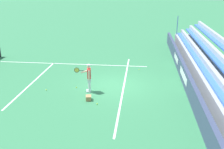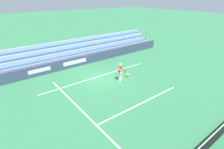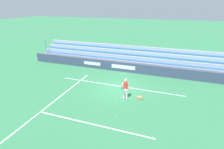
# 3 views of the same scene
# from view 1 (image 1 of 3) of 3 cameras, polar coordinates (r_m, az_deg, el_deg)

# --- Properties ---
(ground_plane) EXTENTS (160.00, 160.00, 0.00)m
(ground_plane) POSITION_cam_1_polar(r_m,az_deg,el_deg) (16.72, 0.89, -2.38)
(ground_plane) COLOR #337A4C
(court_baseline_white) EXTENTS (12.00, 0.10, 0.01)m
(court_baseline_white) POSITION_cam_1_polar(r_m,az_deg,el_deg) (16.68, 2.60, -2.44)
(court_baseline_white) COLOR white
(court_baseline_white) RESTS_ON ground
(court_sideline_white) EXTENTS (0.10, 12.00, 0.01)m
(court_sideline_white) POSITION_cam_1_polar(r_m,az_deg,el_deg) (21.23, -8.81, 2.28)
(court_sideline_white) COLOR white
(court_sideline_white) RESTS_ON ground
(court_service_line_white) EXTENTS (8.22, 0.10, 0.01)m
(court_service_line_white) POSITION_cam_1_polar(r_m,az_deg,el_deg) (18.06, -16.76, -1.53)
(court_service_line_white) COLOR white
(court_service_line_white) RESTS_ON ground
(back_wall_sponsor_board) EXTENTS (25.63, 0.25, 1.10)m
(back_wall_sponsor_board) POSITION_cam_1_polar(r_m,az_deg,el_deg) (16.71, 15.98, -1.17)
(back_wall_sponsor_board) COLOR #384260
(back_wall_sponsor_board) RESTS_ON ground
(bleacher_stand) EXTENTS (24.35, 2.40, 2.95)m
(bleacher_stand) POSITION_cam_1_polar(r_m,az_deg,el_deg) (17.05, 22.10, -0.83)
(bleacher_stand) COLOR #9EA3A8
(bleacher_stand) RESTS_ON ground
(tennis_player) EXTENTS (0.59, 1.05, 1.71)m
(tennis_player) POSITION_cam_1_polar(r_m,az_deg,el_deg) (15.52, -5.11, -0.70)
(tennis_player) COLOR silver
(tennis_player) RESTS_ON ground
(ball_box_cardboard) EXTENTS (0.45, 0.37, 0.26)m
(ball_box_cardboard) POSITION_cam_1_polar(r_m,az_deg,el_deg) (14.73, -5.13, -5.09)
(ball_box_cardboard) COLOR #A87F51
(ball_box_cardboard) RESTS_ON ground
(tennis_ball_far_left) EXTENTS (0.07, 0.07, 0.07)m
(tennis_ball_far_left) POSITION_cam_1_polar(r_m,az_deg,el_deg) (14.24, -3.26, -6.38)
(tennis_ball_far_left) COLOR #CCE533
(tennis_ball_far_left) RESTS_ON ground
(tennis_ball_near_player) EXTENTS (0.07, 0.07, 0.07)m
(tennis_ball_near_player) POSITION_cam_1_polar(r_m,az_deg,el_deg) (19.70, 5.88, 1.11)
(tennis_ball_near_player) COLOR #CCE533
(tennis_ball_near_player) RESTS_ON ground
(tennis_ball_stray_back) EXTENTS (0.07, 0.07, 0.07)m
(tennis_ball_stray_back) POSITION_cam_1_polar(r_m,az_deg,el_deg) (16.48, -7.78, -2.78)
(tennis_ball_stray_back) COLOR #CCE533
(tennis_ball_stray_back) RESTS_ON ground
(tennis_ball_toward_net) EXTENTS (0.07, 0.07, 0.07)m
(tennis_ball_toward_net) POSITION_cam_1_polar(r_m,az_deg,el_deg) (16.47, -14.13, -3.24)
(tennis_ball_toward_net) COLOR #CCE533
(tennis_ball_toward_net) RESTS_ON ground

